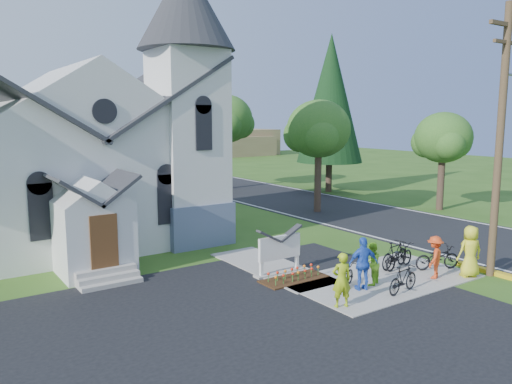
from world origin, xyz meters
TOP-DOWN VIEW (x-y plane):
  - ground at (0.00, 0.00)m, footprint 120.00×120.00m
  - parking_lot at (-7.00, -2.00)m, footprint 20.00×16.00m
  - road at (10.00, 15.00)m, footprint 8.00×90.00m
  - sidewalk at (1.50, 0.50)m, footprint 7.00×4.00m
  - church at (-5.48, 12.48)m, footprint 12.35×12.00m
  - church_sign at (-1.20, 3.20)m, footprint 2.20×0.40m
  - flower_bed at (-1.20, 2.30)m, footprint 2.60×1.10m
  - utility_pole at (5.36, -1.50)m, footprint 3.45×0.28m
  - tree_road_near at (8.50, 12.00)m, footprint 4.00×4.00m
  - tree_road_mid at (9.00, 24.00)m, footprint 4.40×4.40m
  - tree_road_far at (15.50, 8.00)m, footprint 3.60×3.60m
  - conifer at (15.00, 18.00)m, footprint 5.20×5.20m
  - distant_hills at (3.36, 56.33)m, footprint 61.00×10.00m
  - cyclist_0 at (-1.70, -0.67)m, footprint 0.75×0.62m
  - bike_0 at (-0.35, 0.57)m, footprint 1.64×1.12m
  - cyclist_1 at (0.66, 0.26)m, footprint 0.91×0.82m
  - bike_1 at (0.92, -0.94)m, footprint 1.66×0.65m
  - cyclist_2 at (0.02, 0.05)m, footprint 1.18×0.80m
  - bike_2 at (3.03, 0.98)m, footprint 1.99×0.99m
  - cyclist_3 at (3.15, -0.56)m, footprint 1.17×0.93m
  - bike_3 at (2.93, 1.11)m, footprint 1.89×0.81m
  - cyclist_4 at (4.37, -1.20)m, footprint 1.11×0.93m
  - bike_4 at (4.14, 0.04)m, footprint 1.96×1.28m

SIDE VIEW (x-z plane):
  - ground at x=0.00m, z-range 0.00..0.00m
  - parking_lot at x=-7.00m, z-range 0.00..0.02m
  - road at x=10.00m, z-range 0.00..0.02m
  - sidewalk at x=1.50m, z-range 0.00..0.05m
  - flower_bed at x=-1.20m, z-range 0.00..0.07m
  - bike_0 at x=-0.35m, z-range 0.05..0.86m
  - bike_1 at x=0.92m, z-range 0.05..1.02m
  - bike_4 at x=4.14m, z-range 0.05..1.02m
  - bike_2 at x=3.03m, z-range 0.05..1.05m
  - bike_3 at x=2.93m, z-range 0.05..1.15m
  - cyclist_1 at x=0.66m, z-range 0.05..1.59m
  - cyclist_3 at x=3.15m, z-range 0.05..1.64m
  - cyclist_0 at x=-1.70m, z-range 0.05..1.81m
  - cyclist_2 at x=0.02m, z-range 0.05..1.91m
  - cyclist_4 at x=4.37m, z-range 0.05..1.99m
  - church_sign at x=-1.20m, z-range 0.18..1.88m
  - distant_hills at x=3.36m, z-range -0.63..4.97m
  - tree_road_far at x=15.50m, z-range 1.48..7.78m
  - tree_road_near at x=8.50m, z-range 1.68..8.73m
  - church at x=-5.48m, z-range -1.25..11.75m
  - utility_pole at x=5.36m, z-range 0.40..10.40m
  - tree_road_mid at x=9.00m, z-range 1.88..9.68m
  - conifer at x=15.00m, z-range 1.19..13.59m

